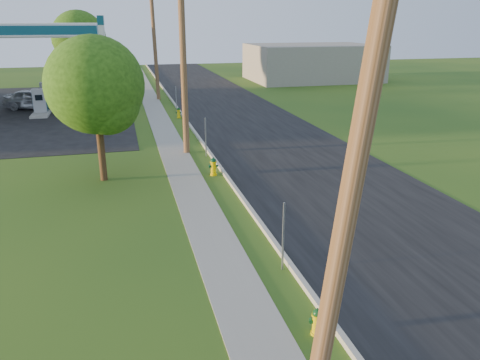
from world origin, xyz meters
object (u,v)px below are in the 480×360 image
(hydrant_mid, at_px, (213,166))
(hydrant_far, at_px, (179,113))
(utility_pole_near, at_px, (357,155))
(car_silver, at_px, (34,99))
(price_pylon, at_px, (103,42))
(tree_lot, at_px, (80,40))
(hydrant_near, at_px, (317,322))
(fuel_pump_se, at_px, (48,97))
(utility_pole_far, at_px, (155,43))
(utility_pole_mid, at_px, (183,55))
(tree_verge, at_px, (98,89))
(fuel_pump_ne, at_px, (40,105))

(hydrant_mid, bearing_deg, hydrant_far, 89.44)
(utility_pole_near, distance_m, car_silver, 35.19)
(price_pylon, relative_size, tree_lot, 0.91)
(tree_lot, bearing_deg, hydrant_near, -80.02)
(tree_lot, distance_m, car_silver, 10.36)
(fuel_pump_se, height_order, hydrant_far, fuel_pump_se)
(hydrant_mid, bearing_deg, tree_lot, 103.87)
(utility_pole_far, xyz_separation_m, fuel_pump_se, (-8.90, -1.00, -4.08))
(tree_lot, bearing_deg, fuel_pump_se, -108.14)
(utility_pole_near, height_order, utility_pole_mid, utility_pole_mid)
(utility_pole_mid, distance_m, fuel_pump_se, 19.65)
(tree_verge, bearing_deg, fuel_pump_ne, 106.36)
(tree_verge, xyz_separation_m, tree_lot, (-2.41, 28.13, 0.95))
(fuel_pump_se, height_order, tree_verge, tree_verge)
(price_pylon, height_order, tree_lot, tree_lot)
(hydrant_near, bearing_deg, fuel_pump_ne, 108.39)
(hydrant_near, bearing_deg, hydrant_far, 89.72)
(utility_pole_mid, height_order, tree_verge, utility_pole_mid)
(utility_pole_far, bearing_deg, hydrant_far, -84.99)
(price_pylon, bearing_deg, tree_verge, -90.80)
(utility_pole_near, bearing_deg, hydrant_far, 88.41)
(fuel_pump_ne, distance_m, car_silver, 2.70)
(price_pylon, height_order, hydrant_mid, price_pylon)
(car_silver, bearing_deg, utility_pole_far, -57.35)
(hydrant_near, distance_m, hydrant_far, 25.03)
(fuel_pump_se, xyz_separation_m, price_pylon, (5.00, -11.50, 4.71))
(utility_pole_mid, height_order, utility_pole_far, utility_pole_mid)
(fuel_pump_ne, relative_size, tree_lot, 0.42)
(utility_pole_far, xyz_separation_m, hydrant_mid, (0.63, -22.08, -4.39))
(fuel_pump_se, bearing_deg, fuel_pump_ne, -90.00)
(hydrant_far, bearing_deg, utility_pole_near, -91.59)
(fuel_pump_ne, distance_m, hydrant_far, 10.33)
(utility_pole_near, bearing_deg, utility_pole_mid, 90.00)
(tree_verge, relative_size, hydrant_far, 8.07)
(utility_pole_far, distance_m, fuel_pump_se, 9.84)
(price_pylon, bearing_deg, tree_lot, 97.59)
(utility_pole_far, height_order, price_pylon, utility_pole_far)
(utility_pole_near, bearing_deg, price_pylon, 99.42)
(fuel_pump_se, distance_m, hydrant_near, 34.05)
(utility_pole_mid, xyz_separation_m, hydrant_far, (0.76, 9.35, -4.58))
(utility_pole_mid, xyz_separation_m, hydrant_near, (0.64, -15.69, -4.63))
(tree_lot, bearing_deg, hydrant_far, -64.64)
(fuel_pump_ne, height_order, fuel_pump_se, same)
(utility_pole_mid, distance_m, price_pylon, 6.76)
(hydrant_far, bearing_deg, tree_verge, -110.28)
(utility_pole_mid, height_order, hydrant_mid, utility_pole_mid)
(utility_pole_near, xyz_separation_m, hydrant_near, (0.64, 2.31, -4.48))
(utility_pole_mid, xyz_separation_m, utility_pole_far, (0.00, 18.00, -0.15))
(fuel_pump_se, relative_size, price_pylon, 0.47)
(fuel_pump_se, height_order, price_pylon, price_pylon)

